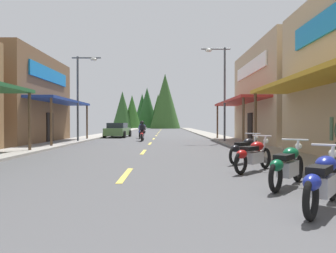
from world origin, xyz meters
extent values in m
cube|color=#4C4C4F|center=(0.00, 32.80, -0.05)|extent=(9.67, 95.60, 0.10)
cube|color=#9E9991|center=(-5.92, 32.80, 0.06)|extent=(2.16, 95.60, 0.12)
cube|color=gray|center=(5.92, 32.80, 0.06)|extent=(2.16, 95.60, 0.12)
cube|color=#E0C64C|center=(0.00, 8.96, 0.01)|extent=(0.16, 2.40, 0.01)
cube|color=#E0C64C|center=(0.00, 15.57, 0.01)|extent=(0.16, 2.40, 0.01)
cube|color=#E0C64C|center=(0.00, 21.66, 0.01)|extent=(0.16, 2.40, 0.01)
cube|color=#E0C64C|center=(0.00, 27.97, 0.01)|extent=(0.16, 2.40, 0.01)
cube|color=#E0C64C|center=(0.00, 34.62, 0.01)|extent=(0.16, 2.40, 0.01)
cube|color=#E0C64C|center=(0.00, 40.07, 0.01)|extent=(0.16, 2.40, 0.01)
cube|color=#E0C64C|center=(0.00, 46.33, 0.01)|extent=(0.16, 2.40, 0.01)
cube|color=#E0C64C|center=(0.00, 52.76, 0.01)|extent=(0.16, 2.40, 0.01)
cube|color=#E0C64C|center=(0.00, 58.49, 0.01)|extent=(0.16, 2.40, 0.01)
cube|color=#E0C64C|center=(0.00, 63.88, 0.01)|extent=(0.16, 2.40, 0.01)
cube|color=#E0C64C|center=(0.00, 70.12, 0.01)|extent=(0.16, 2.40, 0.01)
cylinder|color=brown|center=(-5.40, 15.44, 1.41)|extent=(0.14, 0.14, 2.82)
cube|color=navy|center=(-6.10, 22.19, 2.90)|extent=(1.80, 8.34, 0.16)
cylinder|color=brown|center=(-5.40, 18.22, 1.41)|extent=(0.14, 0.14, 2.82)
cylinder|color=brown|center=(-5.40, 26.16, 1.41)|extent=(0.14, 0.14, 2.82)
cube|color=#197FCC|center=(-6.94, 22.19, 4.71)|extent=(0.10, 6.49, 0.90)
cube|color=black|center=(-6.96, 22.19, 1.05)|extent=(0.08, 1.10, 2.10)
cube|color=gold|center=(6.10, 10.35, 2.90)|extent=(1.80, 10.93, 0.16)
cylinder|color=brown|center=(5.40, 15.62, 1.41)|extent=(0.14, 0.14, 2.82)
cube|color=tan|center=(10.36, 22.35, 3.34)|extent=(6.74, 10.25, 6.67)
cube|color=#B72D28|center=(6.10, 22.35, 2.90)|extent=(1.80, 9.23, 0.16)
cylinder|color=brown|center=(5.40, 17.94, 1.41)|extent=(0.14, 0.14, 2.82)
cylinder|color=brown|center=(5.40, 26.77, 1.41)|extent=(0.14, 0.14, 2.82)
cube|color=white|center=(6.94, 22.35, 5.21)|extent=(0.10, 7.18, 0.90)
cube|color=black|center=(6.96, 22.35, 1.05)|extent=(0.08, 1.10, 2.10)
cylinder|color=#474C51|center=(-5.23, 22.93, 3.07)|extent=(0.14, 0.14, 6.15)
cylinder|color=#474C51|center=(-4.61, 22.93, 6.05)|extent=(2.06, 0.10, 0.10)
ellipsoid|color=silver|center=(-4.08, 22.93, 5.95)|extent=(0.50, 0.30, 0.24)
cylinder|color=#474C51|center=(5.23, 22.67, 3.37)|extent=(0.14, 0.14, 6.73)
cylinder|color=#474C51|center=(4.61, 22.67, 6.63)|extent=(2.06, 0.10, 0.10)
ellipsoid|color=silver|center=(4.08, 22.67, 6.53)|extent=(0.50, 0.30, 0.24)
torus|color=black|center=(4.12, 6.21, 0.32)|extent=(0.48, 0.56, 0.64)
torus|color=black|center=(3.18, 5.04, 0.32)|extent=(0.48, 0.56, 0.64)
cube|color=silver|center=(3.65, 5.62, 0.40)|extent=(0.66, 0.72, 0.32)
ellipsoid|color=navy|center=(3.77, 5.78, 0.72)|extent=(0.60, 0.64, 0.28)
cube|color=black|center=(3.49, 5.43, 0.68)|extent=(0.59, 0.64, 0.12)
ellipsoid|color=navy|center=(3.21, 5.08, 0.55)|extent=(0.46, 0.49, 0.24)
cylinder|color=silver|center=(4.03, 6.11, 0.65)|extent=(0.28, 0.33, 0.71)
cylinder|color=silver|center=(3.96, 6.01, 1.02)|extent=(0.49, 0.41, 0.04)
sphere|color=white|center=(4.13, 6.23, 0.85)|extent=(0.16, 0.16, 0.16)
torus|color=black|center=(4.24, 8.00, 0.32)|extent=(0.48, 0.56, 0.64)
torus|color=black|center=(3.30, 6.83, 0.32)|extent=(0.48, 0.56, 0.64)
cube|color=silver|center=(3.77, 7.41, 0.40)|extent=(0.66, 0.72, 0.32)
ellipsoid|color=#0C5933|center=(3.90, 7.57, 0.72)|extent=(0.60, 0.64, 0.28)
cube|color=black|center=(3.61, 7.22, 0.68)|extent=(0.59, 0.64, 0.12)
ellipsoid|color=#0C5933|center=(3.33, 6.87, 0.55)|extent=(0.46, 0.49, 0.24)
cylinder|color=silver|center=(4.16, 7.90, 0.65)|extent=(0.28, 0.33, 0.71)
cylinder|color=silver|center=(4.08, 7.80, 1.02)|extent=(0.49, 0.41, 0.04)
sphere|color=white|center=(4.26, 8.02, 0.85)|extent=(0.16, 0.16, 0.16)
torus|color=black|center=(4.15, 10.15, 0.32)|extent=(0.51, 0.54, 0.64)
torus|color=black|center=(3.13, 9.05, 0.32)|extent=(0.51, 0.54, 0.64)
cube|color=silver|center=(3.64, 9.60, 0.40)|extent=(0.68, 0.70, 0.32)
ellipsoid|color=#A51414|center=(3.77, 9.74, 0.72)|extent=(0.62, 0.63, 0.28)
cube|color=black|center=(3.47, 9.41, 0.68)|extent=(0.61, 0.63, 0.12)
ellipsoid|color=#A51414|center=(3.16, 9.08, 0.55)|extent=(0.48, 0.49, 0.24)
cylinder|color=silver|center=(4.06, 10.05, 0.65)|extent=(0.30, 0.31, 0.71)
cylinder|color=silver|center=(3.98, 9.96, 1.02)|extent=(0.47, 0.44, 0.04)
sphere|color=white|center=(4.17, 10.17, 0.85)|extent=(0.16, 0.16, 0.16)
torus|color=black|center=(4.40, 12.07, 0.32)|extent=(0.51, 0.54, 0.64)
torus|color=black|center=(3.38, 10.97, 0.32)|extent=(0.51, 0.54, 0.64)
cube|color=silver|center=(3.89, 11.52, 0.40)|extent=(0.68, 0.70, 0.32)
ellipsoid|color=black|center=(4.03, 11.66, 0.72)|extent=(0.62, 0.63, 0.28)
cube|color=black|center=(3.72, 11.33, 0.68)|extent=(0.61, 0.63, 0.12)
ellipsoid|color=black|center=(3.42, 11.00, 0.55)|extent=(0.48, 0.49, 0.24)
cylinder|color=silver|center=(4.32, 11.97, 0.65)|extent=(0.30, 0.31, 0.71)
cylinder|color=silver|center=(4.23, 11.88, 1.02)|extent=(0.47, 0.44, 0.04)
sphere|color=white|center=(4.42, 12.09, 0.85)|extent=(0.16, 0.16, 0.16)
torus|color=black|center=(-0.75, 25.49, 0.32)|extent=(0.10, 0.64, 0.64)
torus|color=black|center=(-0.74, 23.99, 0.32)|extent=(0.10, 0.64, 0.64)
cube|color=silver|center=(-0.75, 24.74, 0.40)|extent=(0.28, 0.70, 0.32)
ellipsoid|color=#A51414|center=(-0.75, 24.94, 0.72)|extent=(0.32, 0.56, 0.28)
cube|color=black|center=(-0.75, 24.49, 0.68)|extent=(0.28, 0.60, 0.12)
ellipsoid|color=#A51414|center=(-0.74, 24.04, 0.55)|extent=(0.24, 0.44, 0.24)
cylinder|color=silver|center=(-0.75, 25.36, 0.65)|extent=(0.06, 0.37, 0.71)
cylinder|color=silver|center=(-0.75, 25.24, 1.02)|extent=(0.60, 0.04, 0.04)
sphere|color=white|center=(-0.75, 25.52, 0.85)|extent=(0.16, 0.16, 0.16)
ellipsoid|color=black|center=(-0.75, 24.59, 1.05)|extent=(0.38, 0.38, 0.64)
sphere|color=black|center=(-0.75, 24.64, 1.45)|extent=(0.24, 0.24, 0.24)
cylinder|color=black|center=(-0.91, 24.76, 0.70)|extent=(0.14, 0.42, 0.24)
cylinder|color=black|center=(-0.96, 24.89, 1.05)|extent=(0.10, 0.51, 0.40)
cylinder|color=black|center=(-0.59, 24.76, 0.70)|extent=(0.14, 0.42, 0.24)
cylinder|color=black|center=(-0.54, 24.89, 1.05)|extent=(0.10, 0.51, 0.40)
torus|color=black|center=(-1.09, 29.47, 0.32)|extent=(0.15, 0.65, 0.64)
torus|color=black|center=(-1.22, 27.98, 0.32)|extent=(0.15, 0.65, 0.64)
cube|color=silver|center=(-1.16, 28.73, 0.40)|extent=(0.34, 0.72, 0.32)
ellipsoid|color=navy|center=(-1.14, 28.92, 0.72)|extent=(0.37, 0.59, 0.28)
cube|color=black|center=(-1.18, 28.48, 0.68)|extent=(0.33, 0.62, 0.12)
ellipsoid|color=navy|center=(-1.22, 28.03, 0.55)|extent=(0.28, 0.46, 0.24)
cylinder|color=silver|center=(-1.10, 29.34, 0.65)|extent=(0.09, 0.38, 0.71)
cylinder|color=silver|center=(-1.11, 29.22, 1.02)|extent=(0.60, 0.09, 0.04)
sphere|color=white|center=(-1.09, 29.50, 0.85)|extent=(0.16, 0.16, 0.16)
ellipsoid|color=#333F8C|center=(-1.17, 28.58, 1.05)|extent=(0.41, 0.41, 0.64)
sphere|color=black|center=(-1.17, 28.63, 1.45)|extent=(0.24, 0.24, 0.24)
cylinder|color=#333F8C|center=(-1.31, 28.76, 0.70)|extent=(0.18, 0.43, 0.24)
cylinder|color=#333F8C|center=(-1.35, 28.89, 1.05)|extent=(0.14, 0.51, 0.40)
cylinder|color=#333F8C|center=(-1.00, 28.73, 0.70)|extent=(0.18, 0.43, 0.24)
cylinder|color=#333F8C|center=(-0.94, 28.86, 1.05)|extent=(0.14, 0.51, 0.40)
cylinder|color=#3F593F|center=(5.38, 8.63, 1.26)|extent=(0.09, 0.09, 0.61)
cube|color=#4C723F|center=(-3.63, 31.04, 0.55)|extent=(2.08, 4.41, 0.70)
cube|color=#262D38|center=(-3.64, 30.89, 1.10)|extent=(1.74, 2.30, 0.60)
cylinder|color=black|center=(-4.46, 32.55, 0.33)|extent=(0.26, 0.67, 0.66)
cylinder|color=black|center=(-2.62, 32.43, 0.33)|extent=(0.26, 0.67, 0.66)
cylinder|color=black|center=(-4.65, 29.65, 0.33)|extent=(0.26, 0.67, 0.66)
cylinder|color=black|center=(-2.81, 29.53, 0.33)|extent=(0.26, 0.67, 0.66)
cone|color=#245123|center=(-4.05, 84.15, 5.42)|extent=(6.07, 6.07, 10.84)
cone|color=#325E23|center=(-1.09, 84.77, 4.58)|extent=(5.12, 5.12, 9.15)
cone|color=#305523|center=(0.80, 79.37, 6.90)|extent=(7.73, 7.73, 13.80)
cone|color=#235623|center=(-5.45, 85.38, 4.65)|extent=(5.21, 5.21, 9.30)
cone|color=#2A5123|center=(-9.81, 78.26, 4.63)|extent=(5.19, 5.19, 9.27)
cone|color=#2B5323|center=(1.31, 84.65, 4.72)|extent=(5.29, 5.29, 9.45)
cone|color=#306223|center=(-7.54, 79.41, 4.21)|extent=(4.71, 4.71, 8.41)
camera|label=1|loc=(1.10, 0.58, 1.41)|focal=33.39mm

